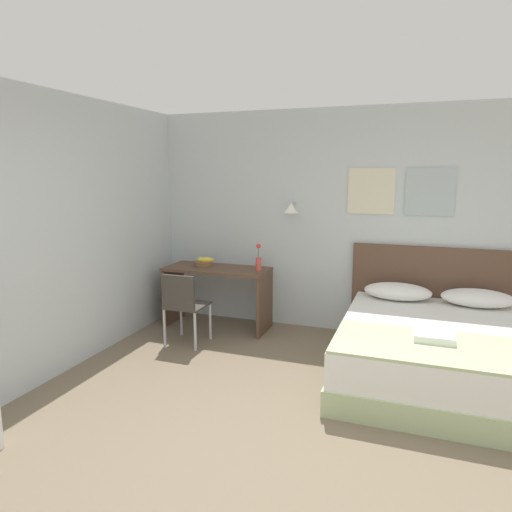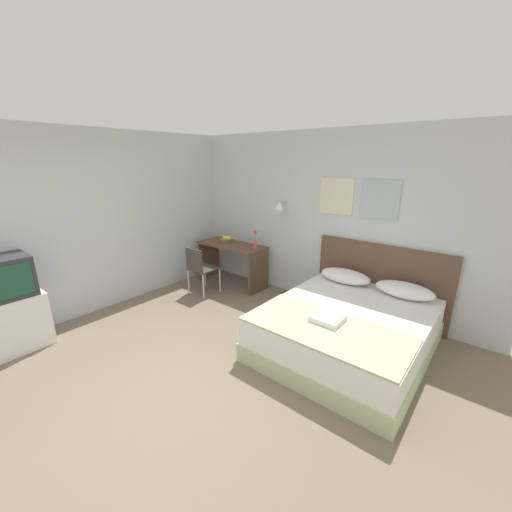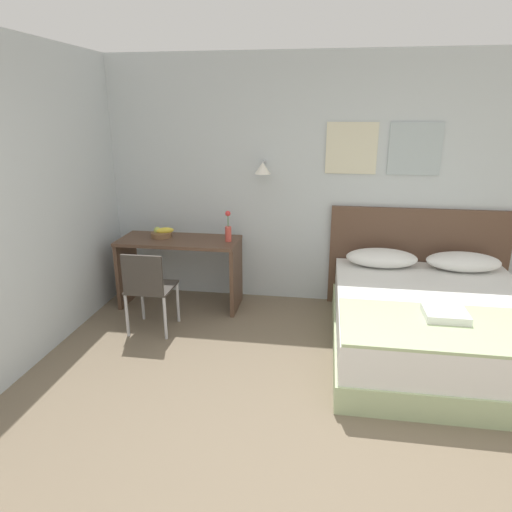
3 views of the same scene
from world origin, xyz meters
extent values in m
plane|color=#756651|center=(0.00, 0.00, 0.00)|extent=(24.00, 24.00, 0.00)
cube|color=silver|center=(0.00, 2.88, 1.32)|extent=(5.35, 0.06, 2.65)
cube|color=beige|center=(0.35, 2.84, 1.70)|extent=(0.52, 0.02, 0.52)
cube|color=#A8B7BC|center=(0.98, 2.84, 1.70)|extent=(0.52, 0.02, 0.52)
cylinder|color=#B2B2B7|center=(-0.55, 2.77, 1.55)|extent=(0.02, 0.16, 0.02)
cone|color=white|center=(-0.55, 2.68, 1.50)|extent=(0.17, 0.17, 0.12)
cube|color=silver|center=(-2.30, -0.08, 1.32)|extent=(0.06, 5.85, 2.65)
cube|color=#B2C693|center=(1.11, 1.77, 0.11)|extent=(1.73, 2.04, 0.22)
cube|color=white|center=(1.11, 1.77, 0.37)|extent=(1.70, 2.00, 0.31)
cube|color=brown|center=(1.11, 2.82, 0.55)|extent=(1.85, 0.06, 1.10)
ellipsoid|color=white|center=(0.71, 2.55, 0.62)|extent=(0.72, 0.37, 0.19)
ellipsoid|color=white|center=(1.51, 2.55, 0.62)|extent=(0.72, 0.37, 0.19)
cube|color=#B2C693|center=(1.11, 1.18, 0.54)|extent=(1.68, 0.82, 0.02)
cube|color=white|center=(1.06, 1.32, 0.58)|extent=(0.32, 0.29, 0.06)
cube|color=brown|center=(-1.42, 2.46, 0.74)|extent=(1.28, 0.55, 0.03)
cube|color=brown|center=(-2.04, 2.46, 0.36)|extent=(0.04, 0.51, 0.72)
cube|color=brown|center=(-0.80, 2.46, 0.36)|extent=(0.04, 0.51, 0.72)
cube|color=#3D3833|center=(-1.51, 1.84, 0.44)|extent=(0.42, 0.42, 0.02)
cube|color=#3D3833|center=(-1.51, 1.65, 0.64)|extent=(0.39, 0.03, 0.38)
cylinder|color=#B7B7BC|center=(-1.70, 2.03, 0.21)|extent=(0.03, 0.03, 0.43)
cylinder|color=#B7B7BC|center=(-1.32, 2.03, 0.21)|extent=(0.03, 0.03, 0.43)
cylinder|color=#B7B7BC|center=(-1.70, 1.65, 0.21)|extent=(0.03, 0.03, 0.43)
cylinder|color=#B7B7BC|center=(-1.32, 1.65, 0.21)|extent=(0.03, 0.03, 0.43)
cylinder|color=brown|center=(-1.64, 2.51, 0.78)|extent=(0.22, 0.22, 0.05)
ellipsoid|color=yellow|center=(-1.59, 2.51, 0.83)|extent=(0.20, 0.13, 0.07)
sphere|color=#B2C156|center=(-1.68, 2.52, 0.83)|extent=(0.08, 0.08, 0.08)
cylinder|color=#D14C42|center=(-0.88, 2.46, 0.84)|extent=(0.07, 0.07, 0.16)
cylinder|color=#3D7538|center=(-0.88, 2.46, 0.99)|extent=(0.01, 0.01, 0.14)
sphere|color=#DB3838|center=(-0.88, 2.46, 1.06)|extent=(0.06, 0.06, 0.06)
cube|color=white|center=(-2.01, -0.70, 0.34)|extent=(0.49, 0.60, 0.68)
cube|color=#2D2D30|center=(-2.01, -0.70, 0.92)|extent=(0.47, 0.48, 0.48)
cube|color=#194733|center=(-1.77, -0.70, 0.92)|extent=(0.01, 0.38, 0.37)
camera|label=1|loc=(0.89, -2.55, 1.91)|focal=32.00mm
camera|label=2|loc=(2.37, -1.50, 2.21)|focal=22.00mm
camera|label=3|loc=(0.12, -2.06, 2.07)|focal=32.00mm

